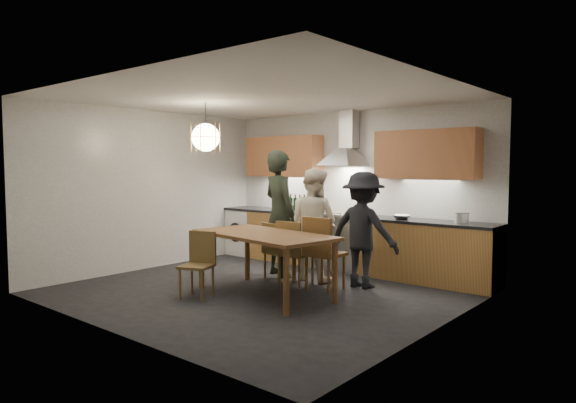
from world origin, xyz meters
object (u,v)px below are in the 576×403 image
Objects in this scene: dining_table at (264,240)px; wine_bottles at (289,202)px; person_mid at (314,224)px; person_left at (280,213)px; chair_back_left at (276,248)px; mixing_bowl at (402,217)px; stock_pot at (462,218)px; chair_front at (199,259)px; person_right at (363,230)px.

wine_bottles is (-1.38, 2.16, 0.32)m from dining_table.
person_mid reaches higher than dining_table.
dining_table is 1.27m from person_left.
dining_table is at bearing -57.35° from wine_bottles.
chair_back_left is 1.78m from wine_bottles.
stock_pot is at bearing 8.13° from mixing_bowl.
person_left is at bearing -49.51° from chair_back_left.
person_mid is 2.10m from stock_pot.
mixing_bowl reaches higher than chair_back_left.
chair_back_left is 4.41× the size of stock_pot.
dining_table is at bearing 21.61° from chair_front.
dining_table is 1.28× the size of person_right.
stock_pot reaches higher than dining_table.
dining_table is 0.87m from chair_front.
chair_front is 3.04m from mixing_bowl.
person_mid reaches higher than wine_bottles.
person_left is at bearing -156.58° from stock_pot.
stock_pot is (2.44, 1.06, 0.00)m from person_left.
person_left is at bearing -149.40° from mixing_bowl.
person_right reaches higher than stock_pot.
person_left reaches higher than stock_pot.
person_right is 1.39m from stock_pot.
dining_table is 2.62× the size of wine_bottles.
chair_back_left reaches higher than chair_front.
person_left is at bearing 129.59° from dining_table.
chair_back_left is at bearing -137.74° from mixing_bowl.
person_right is at bearing 67.07° from dining_table.
person_left is 1.41m from person_right.
person_right is at bearing -154.52° from person_left.
chair_front is 0.52× the size of person_right.
dining_table is at bearing 140.26° from person_left.
person_mid is 8.49× the size of stock_pot.
chair_front is 2.90m from wine_bottles.
wine_bottles reaches higher than chair_front.
chair_back_left is 0.45× the size of person_left.
person_mid is (0.56, 0.12, -0.14)m from person_left.
wine_bottles is at bearing 179.36° from stock_pot.
wine_bottles is (-1.30, 0.97, 0.22)m from person_mid.
wine_bottles is (-3.17, 0.04, 0.08)m from stock_pot.
mixing_bowl is 2.32m from wine_bottles.
person_right reaches higher than dining_table.
person_mid is (0.52, 1.76, 0.34)m from chair_front.
wine_bottles is (-2.31, 0.16, 0.11)m from mixing_bowl.
person_left reaches higher than person_right.
chair_front is 1.87m from person_mid.
person_left is 2.66m from stock_pot.
dining_table is at bearing -114.87° from mixing_bowl.
dining_table is at bearing -130.08° from stock_pot.
stock_pot is at bearing -0.64° from wine_bottles.
chair_back_left is at bearing -56.59° from wine_bottles.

